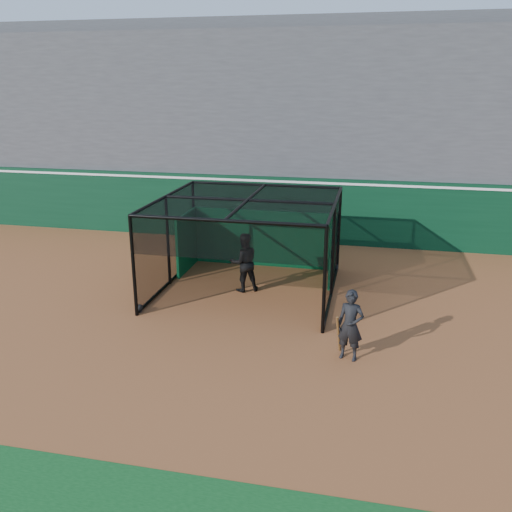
# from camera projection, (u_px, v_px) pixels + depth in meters

# --- Properties ---
(ground) EXTENTS (120.00, 120.00, 0.00)m
(ground) POSITION_uv_depth(u_px,v_px,m) (208.00, 332.00, 13.44)
(ground) COLOR #97542B
(ground) RESTS_ON ground
(outfield_wall) EXTENTS (50.00, 0.50, 2.50)m
(outfield_wall) POSITION_uv_depth(u_px,v_px,m) (272.00, 207.00, 20.95)
(outfield_wall) COLOR #09321B
(outfield_wall) RESTS_ON ground
(grandstand) EXTENTS (50.00, 7.85, 8.95)m
(grandstand) POSITION_uv_depth(u_px,v_px,m) (289.00, 117.00, 23.48)
(grandstand) COLOR #4C4C4F
(grandstand) RESTS_ON ground
(batting_cage) EXTENTS (5.02, 4.98, 2.72)m
(batting_cage) POSITION_uv_depth(u_px,v_px,m) (248.00, 246.00, 15.75)
(batting_cage) COLOR black
(batting_cage) RESTS_ON ground
(batter) EXTENTS (1.06, 0.98, 1.76)m
(batter) POSITION_uv_depth(u_px,v_px,m) (244.00, 262.00, 15.84)
(batter) COLOR black
(batter) RESTS_ON ground
(on_deck_player) EXTENTS (0.67, 0.52, 1.62)m
(on_deck_player) POSITION_uv_depth(u_px,v_px,m) (350.00, 325.00, 11.89)
(on_deck_player) COLOR black
(on_deck_player) RESTS_ON ground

